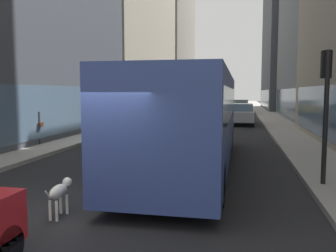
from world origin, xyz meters
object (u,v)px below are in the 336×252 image
at_px(transit_bus, 192,114).
at_px(car_grey_wagon, 123,127).
at_px(car_silver_sedan, 240,114).
at_px(dalmatian_dog, 60,191).
at_px(box_truck, 195,99).
at_px(pedestrian_with_handbag, 37,125).
at_px(car_yellow_taxi, 240,106).
at_px(traffic_light_near, 326,95).

distance_m(transit_bus, car_grey_wagon, 6.20).
height_order(car_silver_sedan, dalmatian_dog, car_silver_sedan).
xyz_separation_m(car_silver_sedan, dalmatian_dog, (-3.55, -21.42, -0.31)).
height_order(box_truck, pedestrian_with_handbag, box_truck).
bearing_deg(pedestrian_with_handbag, dalmatian_dog, -55.66).
bearing_deg(box_truck, car_grey_wagon, -90.00).
distance_m(car_silver_sedan, car_yellow_taxi, 14.45).
bearing_deg(pedestrian_with_handbag, car_grey_wagon, 30.10).
bearing_deg(car_grey_wagon, box_truck, 90.00).
height_order(pedestrian_with_handbag, traffic_light_near, traffic_light_near).
relative_size(car_silver_sedan, pedestrian_with_handbag, 2.75).
xyz_separation_m(car_silver_sedan, box_truck, (-5.60, 15.96, 0.84)).
bearing_deg(box_truck, traffic_light_near, -77.29).
bearing_deg(transit_bus, pedestrian_with_handbag, 160.37).
relative_size(transit_bus, traffic_light_near, 3.39).
height_order(car_grey_wagon, box_truck, box_truck).
xyz_separation_m(car_grey_wagon, car_silver_sedan, (5.60, 11.42, 0.00)).
relative_size(car_yellow_taxi, traffic_light_near, 1.39).
bearing_deg(pedestrian_with_handbag, car_yellow_taxi, 72.04).
xyz_separation_m(car_yellow_taxi, traffic_light_near, (2.10, -32.62, 1.61)).
xyz_separation_m(transit_bus, car_grey_wagon, (-4.00, 4.64, -0.95)).
height_order(car_silver_sedan, box_truck, box_truck).
relative_size(box_truck, traffic_light_near, 2.21).
bearing_deg(dalmatian_dog, traffic_light_near, 29.94).
relative_size(car_grey_wagon, pedestrian_with_handbag, 2.66).
distance_m(box_truck, traffic_light_near, 34.99).
relative_size(car_yellow_taxi, box_truck, 0.63).
bearing_deg(dalmatian_dog, transit_bus, 70.02).
xyz_separation_m(car_grey_wagon, car_yellow_taxi, (5.60, 25.87, -0.00)).
bearing_deg(traffic_light_near, car_yellow_taxi, 93.68).
relative_size(car_grey_wagon, box_truck, 0.60).
xyz_separation_m(transit_bus, box_truck, (-4.00, 32.02, -0.11)).
bearing_deg(transit_bus, dalmatian_dog, -109.98).
height_order(transit_bus, box_truck, same).
bearing_deg(car_yellow_taxi, dalmatian_dog, -95.65).
height_order(transit_bus, dalmatian_dog, transit_bus).
xyz_separation_m(car_yellow_taxi, box_truck, (-5.60, 1.51, 0.84)).
xyz_separation_m(car_grey_wagon, box_truck, (-0.00, 27.38, 0.84)).
height_order(car_silver_sedan, pedestrian_with_handbag, pedestrian_with_handbag).
xyz_separation_m(transit_bus, pedestrian_with_handbag, (-7.43, 2.65, -0.76)).
xyz_separation_m(car_yellow_taxi, pedestrian_with_handbag, (-9.03, -27.85, 0.19)).
distance_m(transit_bus, dalmatian_dog, 5.85).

